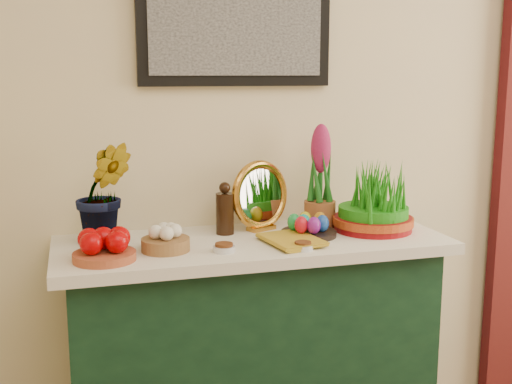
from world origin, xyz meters
TOP-DOWN VIEW (x-y plane):
  - sideboard at (-0.36, 2.00)m, footprint 1.30×0.45m
  - tablecloth at (-0.36, 2.00)m, footprint 1.40×0.55m
  - hyacinth_green at (-0.87, 2.09)m, footprint 0.25×0.21m
  - apple_bowl at (-0.89, 1.87)m, footprint 0.21×0.21m
  - garlic_basket at (-0.68, 1.93)m, footprint 0.20×0.20m
  - vinegar_cruet at (-0.44, 2.10)m, footprint 0.07×0.07m
  - mirror at (-0.29, 2.13)m, footprint 0.27×0.16m
  - book at (-0.33, 1.88)m, footprint 0.19×0.25m
  - spice_dish_left at (-0.50, 1.86)m, footprint 0.08×0.08m
  - spice_dish_right at (-0.24, 1.81)m, footprint 0.07×0.07m
  - egg_plate at (-0.15, 1.98)m, footprint 0.21×0.21m
  - hyacinth_pink at (-0.06, 2.12)m, footprint 0.12×0.12m
  - wheatgrass_sabzeh at (0.11, 2.00)m, footprint 0.30×0.30m

SIDE VIEW (x-z plane):
  - sideboard at x=-0.36m, z-range 0.00..0.85m
  - tablecloth at x=-0.36m, z-range 0.85..0.89m
  - spice_dish_right at x=-0.24m, z-range 0.89..0.92m
  - spice_dish_left at x=-0.50m, z-range 0.89..0.92m
  - book at x=-0.33m, z-range 0.89..0.92m
  - egg_plate at x=-0.15m, z-range 0.88..0.97m
  - garlic_basket at x=-0.68m, z-range 0.88..0.97m
  - apple_bowl at x=-0.89m, z-range 0.88..0.98m
  - vinegar_cruet at x=-0.44m, z-range 0.88..1.07m
  - wheatgrass_sabzeh at x=0.11m, z-range 0.87..1.12m
  - mirror at x=-0.29m, z-range 0.88..1.15m
  - hyacinth_pink at x=-0.06m, z-range 0.87..1.27m
  - hyacinth_green at x=-0.87m, z-range 0.89..1.36m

